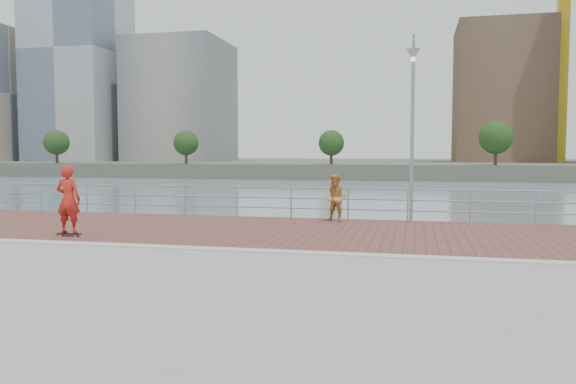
% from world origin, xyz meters
% --- Properties ---
extents(water, '(400.00, 400.00, 0.00)m').
position_xyz_m(water, '(0.00, 0.00, -2.00)').
color(water, slate).
rests_on(water, ground).
extents(seawall, '(40.00, 24.00, 2.00)m').
position_xyz_m(seawall, '(0.00, -5.00, -1.00)').
color(seawall, gray).
rests_on(seawall, ground).
extents(brick_lane, '(40.00, 6.80, 0.02)m').
position_xyz_m(brick_lane, '(0.00, 3.60, 0.01)').
color(brick_lane, brown).
rests_on(brick_lane, seawall).
extents(curb, '(40.00, 0.40, 0.06)m').
position_xyz_m(curb, '(0.00, 0.00, 0.03)').
color(curb, '#B7B5AD').
rests_on(curb, seawall).
extents(far_shore, '(320.00, 95.00, 2.50)m').
position_xyz_m(far_shore, '(0.00, 122.50, -0.75)').
color(far_shore, '#4C5142').
rests_on(far_shore, ground).
extents(guardrail, '(39.06, 0.06, 1.13)m').
position_xyz_m(guardrail, '(0.00, 7.00, 0.69)').
color(guardrail, '#8C9EA8').
rests_on(guardrail, brick_lane).
extents(street_lamp, '(0.43, 1.25, 5.88)m').
position_xyz_m(street_lamp, '(3.20, 6.07, 4.18)').
color(street_lamp, gray).
rests_on(street_lamp, brick_lane).
extents(skateboard, '(0.70, 0.22, 0.08)m').
position_xyz_m(skateboard, '(-6.10, 1.19, 0.08)').
color(skateboard, black).
rests_on(skateboard, brick_lane).
extents(skateboarder, '(0.72, 0.50, 1.89)m').
position_xyz_m(skateboarder, '(-6.10, 1.19, 1.05)').
color(skateboarder, '#B32017').
rests_on(skateboarder, skateboard).
extents(bystander, '(0.92, 0.81, 1.61)m').
position_xyz_m(bystander, '(0.71, 6.20, 0.82)').
color(bystander, '#CC883C').
rests_on(bystander, brick_lane).
extents(skyline, '(233.00, 41.00, 62.68)m').
position_xyz_m(skyline, '(30.92, 104.33, 24.27)').
color(skyline, '#ADA38E').
rests_on(skyline, far_shore).
extents(shoreline_trees, '(169.55, 5.01, 6.68)m').
position_xyz_m(shoreline_trees, '(25.16, 77.00, 4.35)').
color(shoreline_trees, '#473323').
rests_on(shoreline_trees, far_shore).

